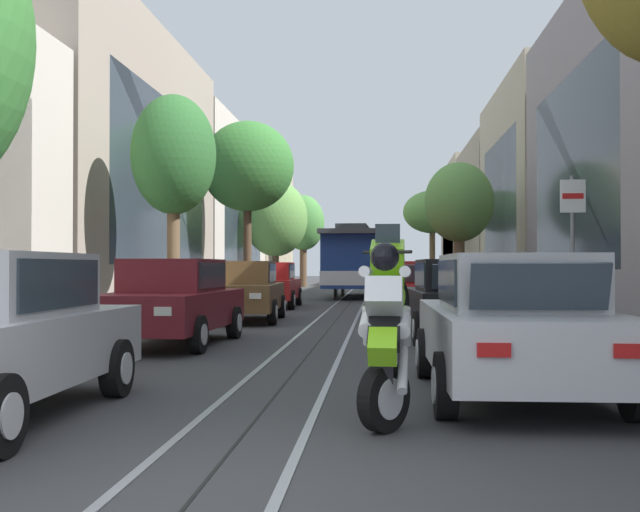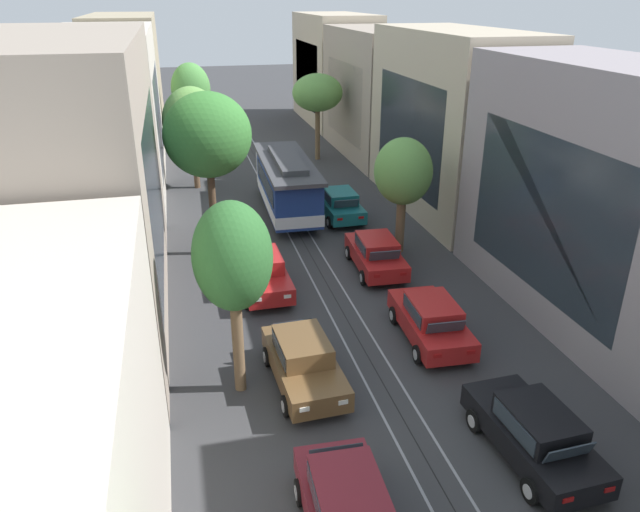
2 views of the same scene
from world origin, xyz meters
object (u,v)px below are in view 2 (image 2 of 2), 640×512
Objects in this scene: parked_car_black_second_right at (534,433)px; cable_car_trolley at (288,186)px; street_tree_kerb_left_second at (233,259)px; street_tree_kerb_left_mid at (208,136)px; street_tree_kerb_right_mid at (317,93)px; parked_car_red_fourth_left at (263,273)px; street_tree_kerb_right_second at (403,173)px; parked_car_brown_mid_left at (304,361)px; parked_car_teal_fifth_right at (340,204)px; street_tree_kerb_left_fourth at (192,122)px; parked_car_red_mid_right at (431,320)px; parked_car_red_fourth_right at (376,253)px; street_tree_kerb_left_far at (191,90)px.

parked_car_black_second_right is 0.48× the size of cable_car_trolley.
street_tree_kerb_left_mid reaches higher than street_tree_kerb_left_second.
cable_car_trolley is (-4.37, -11.49, -3.06)m from street_tree_kerb_right_mid.
street_tree_kerb_right_second is at bearing 20.70° from parked_car_red_fourth_left.
street_tree_kerb_left_mid is (-1.59, 4.34, 4.72)m from parked_car_red_fourth_left.
parked_car_brown_mid_left is 0.60× the size of street_tree_kerb_left_mid.
parked_car_black_second_right and parked_car_teal_fifth_right have the same top height.
street_tree_kerb_right_mid reaches higher than parked_car_teal_fifth_right.
parked_car_teal_fifth_right is at bearing -46.26° from street_tree_kerb_left_fourth.
parked_car_brown_mid_left is 0.82× the size of street_tree_kerb_right_second.
parked_car_teal_fifth_right is (5.02, 14.21, 0.00)m from parked_car_brown_mid_left.
parked_car_red_mid_right is at bearing -70.94° from street_tree_kerb_left_fourth.
street_tree_kerb_left_second is 10.86m from street_tree_kerb_left_mid.
street_tree_kerb_left_far is (-6.58, 25.38, 3.61)m from parked_car_red_fourth_right.
parked_car_black_second_right is 27.51m from street_tree_kerb_left_fourth.
parked_car_teal_fifth_right is at bearing -69.95° from street_tree_kerb_left_far.
parked_car_black_second_right is 38.21m from street_tree_kerb_left_far.
street_tree_kerb_right_mid is (6.78, 26.84, 3.93)m from parked_car_brown_mid_left.
street_tree_kerb_right_second is (6.57, 9.23, 3.02)m from parked_car_brown_mid_left.
street_tree_kerb_left_fourth reaches higher than parked_car_brown_mid_left.
parked_car_brown_mid_left is 4.09m from street_tree_kerb_left_second.
parked_car_brown_mid_left is at bearing -109.47° from parked_car_teal_fifth_right.
street_tree_kerb_left_fourth reaches higher than street_tree_kerb_right_mid.
street_tree_kerb_left_second reaches higher than parked_car_teal_fifth_right.
parked_car_teal_fifth_right is 10.91m from street_tree_kerb_left_fourth.
street_tree_kerb_left_far reaches higher than street_tree_kerb_left_second.
street_tree_kerb_left_far is at bearing 89.78° from street_tree_kerb_left_mid.
parked_car_red_fourth_right is 16.25m from street_tree_kerb_left_fourth.
cable_car_trolley is (-2.42, 13.88, 0.86)m from parked_car_red_mid_right.
cable_car_trolley is (4.36, 15.16, -2.72)m from street_tree_kerb_left_second.
parked_car_red_mid_right is 12.75m from parked_car_teal_fifth_right.
cable_car_trolley reaches higher than parked_car_red_fourth_right.
parked_car_red_mid_right is 7.78m from street_tree_kerb_left_second.
street_tree_kerb_right_mid is at bearing 71.86° from street_tree_kerb_left_second.
street_tree_kerb_right_mid is (8.95, 5.10, 0.66)m from street_tree_kerb_left_fourth.
cable_car_trolley is at bearing 81.08° from parked_car_brown_mid_left.
street_tree_kerb_left_second is 1.12× the size of street_tree_kerb_right_second.
street_tree_kerb_left_far is (-1.50, 26.17, 3.61)m from parked_car_red_fourth_left.
street_tree_kerb_left_mid is (-6.66, 3.55, 4.72)m from parked_car_red_fourth_right.
street_tree_kerb_left_fourth is (-0.22, 21.55, -0.32)m from street_tree_kerb_left_second.
parked_car_red_fourth_left is 15.55m from street_tree_kerb_left_fourth.
cable_car_trolley is (4.17, -17.47, -2.75)m from street_tree_kerb_left_far.
parked_car_red_mid_right is 0.48× the size of cable_car_trolley.
parked_car_black_second_right is at bearing -93.06° from street_tree_kerb_right_mid.
parked_car_red_mid_right is at bearing 16.88° from parked_car_brown_mid_left.
parked_car_black_second_right is 0.73× the size of street_tree_kerb_right_mid.
street_tree_kerb_right_mid is (8.54, -5.98, 0.31)m from street_tree_kerb_left_far.
street_tree_kerb_right_mid reaches higher than cable_car_trolley.
parked_car_black_second_right is at bearing -82.31° from cable_car_trolley.
parked_car_red_fourth_left and parked_car_teal_fifth_right have the same top height.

